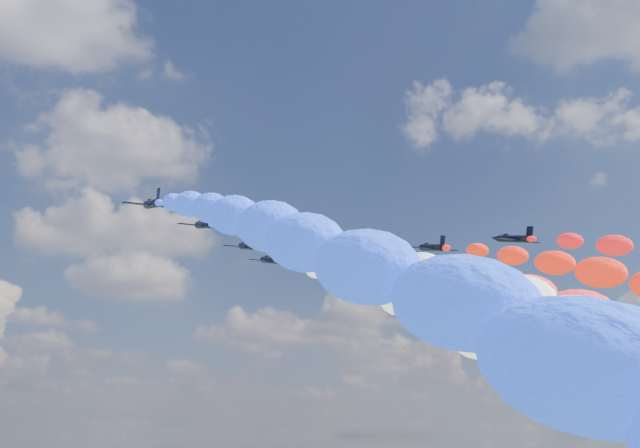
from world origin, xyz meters
name	(u,v)px	position (x,y,z in m)	size (l,w,h in m)	color
jet_0	(152,204)	(-29.02, -4.22, 99.28)	(8.19, 10.98, 2.42)	black
trail_0	(336,296)	(-29.02, -67.29, 76.46)	(7.18, 124.25, 50.76)	blue
jet_1	(204,225)	(-19.27, 4.19, 99.28)	(8.19, 10.98, 2.42)	black
trail_1	(407,321)	(-19.27, -58.88, 76.46)	(7.18, 124.25, 50.76)	blue
jet_2	(247,246)	(-8.65, 15.49, 99.28)	(8.19, 10.98, 2.42)	black
trail_2	(447,342)	(-8.65, -47.58, 76.46)	(7.18, 124.25, 50.76)	blue
jet_3	(300,243)	(-1.16, 9.96, 99.28)	(8.19, 10.98, 2.42)	black
trail_3	(549,339)	(-1.16, -53.11, 76.46)	(7.18, 124.25, 50.76)	silver
jet_4	(271,260)	(-1.07, 24.91, 99.28)	(8.19, 10.98, 2.42)	black
trail_4	(462,354)	(-1.07, -38.16, 76.46)	(7.18, 124.25, 50.76)	white
jet_5	(350,253)	(9.72, 13.44, 99.28)	(8.19, 10.98, 2.42)	black
trail_5	(614,348)	(9.72, -49.63, 76.46)	(7.18, 124.25, 50.76)	red
jet_6	(432,247)	(21.08, 4.18, 99.28)	(8.19, 10.98, 2.42)	black
jet_7	(514,239)	(30.25, -6.66, 99.28)	(8.19, 10.98, 2.42)	black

